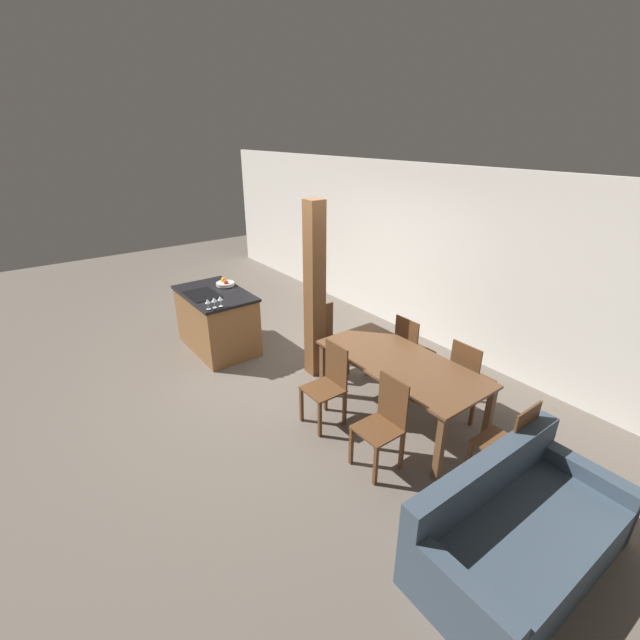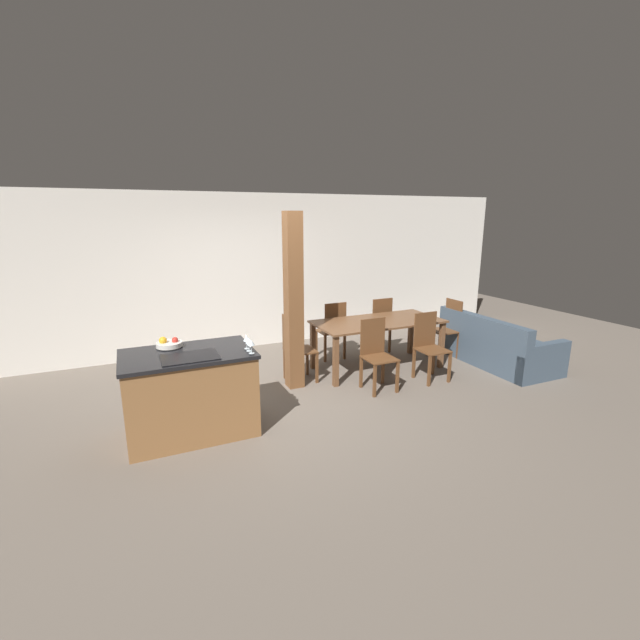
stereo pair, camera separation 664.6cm
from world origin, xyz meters
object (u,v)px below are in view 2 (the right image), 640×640
at_px(wine_glass_middle, 249,341).
at_px(dining_table, 378,327).
at_px(dining_chair_far_right, 378,324).
at_px(kitchen_island, 190,393).
at_px(fruit_bowl, 169,344).
at_px(dining_chair_far_left, 332,329).
at_px(wine_glass_far, 247,339).
at_px(wine_glass_near, 251,343).
at_px(dining_chair_near_right, 429,345).
at_px(dining_chair_foot_end, 447,327).
at_px(dining_chair_near_left, 377,353).
at_px(dining_chair_head_end, 295,348).
at_px(couch, 496,347).
at_px(timber_post, 294,303).

height_order(wine_glass_middle, dining_table, wine_glass_middle).
bearing_deg(dining_chair_far_right, kitchen_island, 25.40).
xyz_separation_m(fruit_bowl, dining_chair_far_left, (2.64, 1.34, -0.46)).
bearing_deg(wine_glass_far, wine_glass_near, -90.00).
bearing_deg(wine_glass_middle, dining_chair_near_right, 10.01).
bearing_deg(dining_chair_near_right, dining_chair_far_right, 90.00).
bearing_deg(wine_glass_near, dining_chair_foot_end, 18.88).
distance_m(fruit_bowl, dining_chair_far_right, 3.80).
xyz_separation_m(dining_chair_near_right, dining_chair_far_left, (-0.88, 1.37, 0.00)).
relative_size(dining_table, dining_chair_near_left, 2.03).
height_order(wine_glass_middle, dining_chair_foot_end, wine_glass_middle).
relative_size(wine_glass_near, dining_chair_foot_end, 0.15).
xyz_separation_m(kitchen_island, dining_chair_head_end, (1.57, 0.92, 0.04)).
distance_m(dining_chair_near_left, couch, 2.30).
bearing_deg(dining_chair_near_left, kitchen_island, -174.66).
distance_m(fruit_bowl, dining_chair_head_end, 1.90).
bearing_deg(dining_chair_near_right, dining_chair_foot_end, 36.68).
distance_m(dining_chair_near_right, dining_chair_head_end, 1.93).
height_order(kitchen_island, dining_chair_near_left, dining_chair_near_left).
distance_m(dining_chair_near_right, couch, 1.43).
bearing_deg(kitchen_island, dining_chair_far_right, 25.40).
relative_size(dining_table, couch, 1.07).
xyz_separation_m(dining_chair_near_right, dining_chair_head_end, (-1.80, 0.68, 0.00)).
xyz_separation_m(wine_glass_near, timber_post, (0.90, 1.11, 0.15)).
height_order(wine_glass_middle, couch, wine_glass_middle).
bearing_deg(couch, dining_chair_head_end, 80.18).
height_order(dining_table, dining_chair_far_right, dining_chair_far_right).
height_order(kitchen_island, wine_glass_near, wine_glass_near).
height_order(fruit_bowl, dining_chair_far_left, fruit_bowl).
height_order(kitchen_island, dining_chair_far_right, dining_chair_far_right).
bearing_deg(wine_glass_far, dining_chair_foot_end, 16.37).
bearing_deg(dining_chair_far_left, wine_glass_near, 45.88).
distance_m(dining_chair_near_left, dining_chair_head_end, 1.14).
bearing_deg(wine_glass_middle, dining_chair_far_left, 44.53).
distance_m(fruit_bowl, wine_glass_middle, 0.91).
relative_size(fruit_bowl, wine_glass_near, 1.87).
distance_m(wine_glass_far, dining_chair_head_end, 1.55).
height_order(wine_glass_middle, wine_glass_far, same).
relative_size(dining_chair_far_left, couch, 0.53).
height_order(wine_glass_far, dining_table, wine_glass_far).
xyz_separation_m(kitchen_island, fruit_bowl, (-0.15, 0.25, 0.50)).
distance_m(wine_glass_middle, dining_chair_far_left, 2.70).
distance_m(fruit_bowl, dining_chair_foot_end, 4.51).
bearing_deg(fruit_bowl, wine_glass_middle, -34.15).
xyz_separation_m(kitchen_island, dining_table, (2.93, 0.92, 0.20)).
relative_size(dining_chair_near_left, dining_chair_head_end, 1.00).
bearing_deg(wine_glass_near, kitchen_island, 150.03).
xyz_separation_m(fruit_bowl, wine_glass_far, (0.75, -0.42, 0.08)).
xyz_separation_m(dining_chair_near_right, couch, (1.40, 0.08, -0.24)).
relative_size(wine_glass_near, dining_chair_far_right, 0.15).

